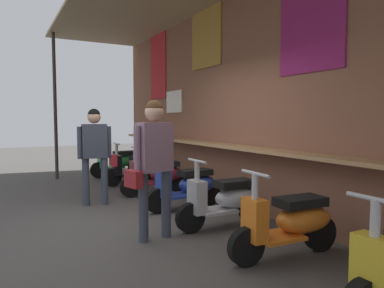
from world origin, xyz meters
TOP-DOWN VIEW (x-y plane):
  - ground_plane at (0.00, 0.00)m, footprint 31.38×31.38m
  - market_stall_facade at (-0.00, 1.84)m, footprint 11.21×2.68m
  - scooter_green at (-4.36, 1.08)m, footprint 0.46×1.40m
  - scooter_black at (-3.06, 1.08)m, footprint 0.46×1.40m
  - scooter_maroon at (-1.82, 1.08)m, footprint 0.47×1.40m
  - scooter_blue at (-0.56, 1.08)m, footprint 0.48×1.40m
  - scooter_silver at (0.57, 1.08)m, footprint 0.46×1.40m
  - scooter_orange at (1.79, 1.08)m, footprint 0.49×1.40m
  - shopper_with_handbag at (0.56, -0.01)m, footprint 0.38×0.68m
  - shopper_passing at (-1.57, -0.22)m, footprint 0.27×0.66m

SIDE VIEW (x-z plane):
  - ground_plane at x=0.00m, z-range 0.00..0.00m
  - scooter_green at x=-4.36m, z-range -0.10..0.87m
  - scooter_black at x=-3.06m, z-range -0.10..0.87m
  - scooter_maroon at x=-1.82m, z-range -0.10..0.87m
  - scooter_blue at x=-0.56m, z-range -0.10..0.87m
  - scooter_silver at x=0.57m, z-range -0.10..0.87m
  - scooter_orange at x=1.79m, z-range -0.10..0.87m
  - shopper_passing at x=-1.57m, z-range 0.18..1.86m
  - shopper_with_handbag at x=0.56m, z-range 0.20..1.93m
  - market_stall_facade at x=0.00m, z-range 0.21..4.07m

